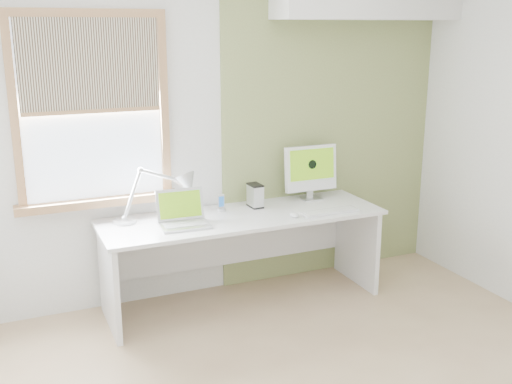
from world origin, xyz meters
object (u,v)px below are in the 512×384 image
desk (240,236)px  imac (311,169)px  desk_lamp (176,189)px  laptop (183,216)px  external_drive (255,196)px

desk → imac: size_ratio=4.75×
imac → desk_lamp: bearing=-178.9°
laptop → imac: size_ratio=0.80×
external_drive → imac: 0.55m
desk → imac: bearing=11.5°
laptop → external_drive: laptop is taller
desk_lamp → laptop: size_ratio=1.97×
desk → laptop: size_ratio=5.95×
laptop → external_drive: bearing=16.9°
desk → external_drive: size_ratio=11.55×
desk_lamp → external_drive: (0.65, -0.02, -0.12)m
desk → laptop: laptop is taller
laptop → desk: bearing=11.4°
desk_lamp → imac: size_ratio=1.57×
desk → external_drive: 0.35m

